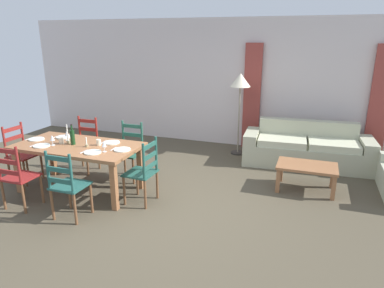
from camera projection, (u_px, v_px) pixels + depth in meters
The scene contains 34 objects.
ground_plane at pixel (163, 206), 4.97m from camera, with size 9.60×9.60×0.02m, color #4D4534.
wall_far at pixel (224, 83), 7.53m from camera, with size 9.60×0.16×2.70m, color beige.
curtain_panel_left at pixel (252, 97), 7.27m from camera, with size 0.35×0.08×2.20m, color #973C34.
curtain_panel_right at pixel (379, 104), 6.50m from camera, with size 0.35×0.08×2.20m, color #973C34.
dining_table at pixel (78, 150), 5.28m from camera, with size 1.90×0.96×0.75m.
dining_chair_near_left at pixel (17, 176), 4.77m from camera, with size 0.42×0.40×0.96m.
dining_chair_near_right at pixel (67, 185), 4.49m from camera, with size 0.42×0.40×0.96m.
dining_chair_far_left at pixel (85, 145), 6.17m from camera, with size 0.42×0.40×0.96m.
dining_chair_far_right at pixel (130, 151), 5.82m from camera, with size 0.42×0.40×0.96m.
dining_chair_head_west at pixel (21, 153), 5.70m from camera, with size 0.42×0.43×0.96m.
dining_chair_head_east at pixel (143, 172), 4.94m from camera, with size 0.42×0.44×0.96m.
dinner_plate_near_left at pixel (42, 146), 5.17m from camera, with size 0.24×0.24×0.02m, color white.
fork_near_left at pixel (34, 145), 5.22m from camera, with size 0.02×0.17×0.01m, color silver.
dinner_plate_near_right at pixel (93, 152), 4.88m from camera, with size 0.24×0.24×0.02m, color white.
fork_near_right at pixel (84, 152), 4.93m from camera, with size 0.02×0.17×0.01m, color silver.
dinner_plate_far_left at pixel (64, 137), 5.62m from camera, with size 0.24×0.24×0.02m, color white.
fork_far_left at pixel (57, 137), 5.67m from camera, with size 0.02×0.17×0.01m, color silver.
dinner_plate_far_right at pixel (112, 143), 5.33m from camera, with size 0.24×0.24×0.02m, color white.
fork_far_right at pixel (104, 142), 5.38m from camera, with size 0.02×0.17×0.01m, color silver.
dinner_plate_head_west at pixel (36, 139), 5.50m from camera, with size 0.24×0.24×0.02m, color white.
fork_head_west at pixel (29, 139), 5.55m from camera, with size 0.02×0.17×0.01m, color silver.
dinner_plate_head_east at pixel (122, 150), 5.00m from camera, with size 0.24×0.24×0.02m, color white.
fork_head_east at pixel (113, 149), 5.05m from camera, with size 0.02×0.17×0.01m, color silver.
wine_bottle at pixel (72, 137), 5.23m from camera, with size 0.07×0.07×0.32m.
wine_glass_near_left at pixel (52, 138), 5.19m from camera, with size 0.06×0.06×0.16m.
wine_glass_near_right at pixel (104, 144), 4.89m from camera, with size 0.06×0.06×0.16m.
wine_glass_far_left at pixel (67, 134), 5.44m from camera, with size 0.06×0.06×0.16m.
coffee_cup_primary at pixel (99, 142), 5.21m from camera, with size 0.07×0.07×0.09m, color beige.
coffee_cup_secondary at pixel (61, 141), 5.30m from camera, with size 0.07×0.07×0.09m, color beige.
candle_tall at pixel (68, 138), 5.30m from camera, with size 0.05×0.05×0.29m.
candle_short at pixel (87, 144), 5.14m from camera, with size 0.05×0.05×0.15m.
couch at pixel (306, 149), 6.50m from camera, with size 2.33×0.95×0.80m.
coffee_table at pixel (307, 169), 5.37m from camera, with size 0.90×0.56×0.42m.
standing_lamp at pixel (240, 85), 6.77m from camera, with size 0.40×0.40×1.64m.
Camera 1 is at (1.90, -4.08, 2.32)m, focal length 32.40 mm.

